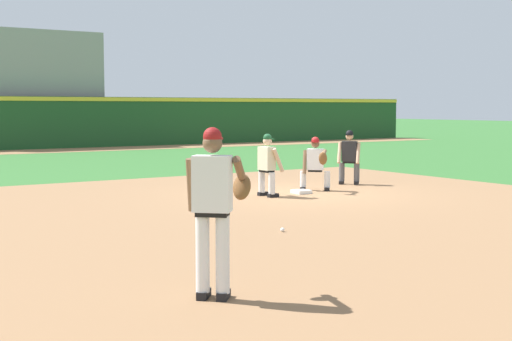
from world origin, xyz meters
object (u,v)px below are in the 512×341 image
object	(u,v)px
first_base_bag	(301,192)
umpire	(349,155)
first_baseman	(316,161)
baseball	(282,230)
pitcher	(215,202)
baserunner	(267,163)

from	to	relation	value
first_base_bag	umpire	size ratio (longest dim) A/B	0.26
first_baseman	baseball	bearing A→B (deg)	-132.87
pitcher	first_baseman	size ratio (longest dim) A/B	1.39
baseball	pitcher	world-z (taller)	pitcher
baserunner	umpire	world-z (taller)	same
pitcher	baserunner	bearing A→B (deg)	52.63
baseball	first_baseman	distance (m)	5.97
pitcher	first_base_bag	bearing A→B (deg)	47.96
baseball	umpire	size ratio (longest dim) A/B	0.05
baseball	umpire	distance (m)	7.64
first_base_bag	baseball	xyz separation A→B (m)	(-3.40, -4.08, -0.01)
baseball	first_baseman	world-z (taller)	first_baseman
umpire	first_base_bag	bearing A→B (deg)	-157.35
umpire	first_baseman	bearing A→B (deg)	-157.39
umpire	baseball	bearing A→B (deg)	-138.53
first_baseman	umpire	world-z (taller)	umpire
first_base_bag	first_baseman	bearing A→B (deg)	22.78
baserunner	pitcher	bearing A→B (deg)	-127.37
baseball	umpire	xyz separation A→B (m)	(5.70, 5.04, 0.76)
pitcher	umpire	world-z (taller)	pitcher
baseball	pitcher	bearing A→B (deg)	-134.85
first_base_bag	first_baseman	size ratio (longest dim) A/B	0.28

